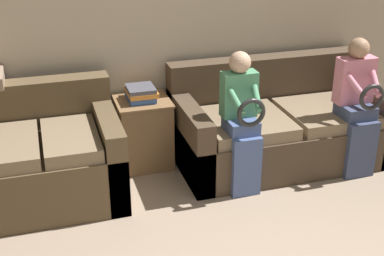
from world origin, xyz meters
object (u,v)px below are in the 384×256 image
(couch_main, at_px, (278,127))
(side_shelf, at_px, (144,131))
(book_stack, at_px, (141,93))
(child_left_seated, at_px, (242,117))
(child_right_seated, at_px, (358,102))
(couch_side, at_px, (14,163))

(couch_main, height_order, side_shelf, couch_main)
(side_shelf, distance_m, book_stack, 0.37)
(couch_main, relative_size, child_left_seated, 1.62)
(child_left_seated, bearing_deg, book_stack, 136.47)
(side_shelf, height_order, book_stack, book_stack)
(couch_main, relative_size, side_shelf, 3.01)
(child_right_seated, bearing_deg, couch_side, 173.24)
(couch_side, height_order, side_shelf, couch_side)
(couch_main, xyz_separation_m, side_shelf, (-1.22, 0.24, 0.01))
(child_right_seated, bearing_deg, couch_main, 142.33)
(couch_side, distance_m, side_shelf, 1.17)
(child_right_seated, bearing_deg, child_left_seated, -179.87)
(couch_side, relative_size, child_left_seated, 1.44)
(side_shelf, bearing_deg, child_right_seated, -20.38)
(child_left_seated, xyz_separation_m, book_stack, (-0.69, 0.66, 0.05))
(couch_main, xyz_separation_m, couch_side, (-2.34, -0.07, 0.02))
(child_left_seated, relative_size, side_shelf, 1.85)
(child_right_seated, relative_size, book_stack, 3.84)
(couch_main, bearing_deg, child_right_seated, -37.67)
(side_shelf, bearing_deg, book_stack, 153.04)
(book_stack, bearing_deg, couch_side, -164.24)
(couch_side, relative_size, side_shelf, 2.66)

